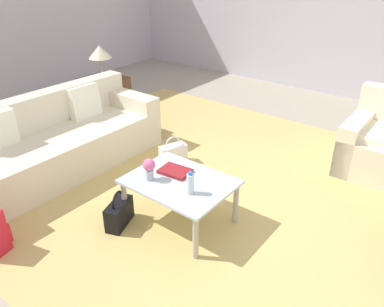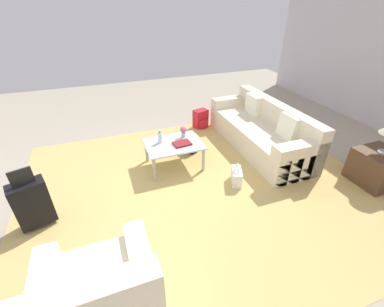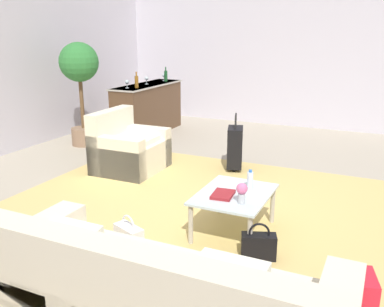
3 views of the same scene
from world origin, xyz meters
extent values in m
plane|color=#A89E89|center=(0.00, 0.00, 0.00)|extent=(12.00, 12.00, 0.00)
cube|color=tan|center=(-0.60, 0.20, 0.00)|extent=(5.20, 4.40, 0.01)
cube|color=beige|center=(-2.10, -0.60, 0.23)|extent=(0.90, 2.45, 0.45)
cube|color=beige|center=(-2.44, -0.60, 0.42)|extent=(0.22, 2.45, 0.84)
cube|color=beige|center=(-2.10, 0.50, 0.32)|extent=(0.90, 0.24, 0.64)
cube|color=white|center=(-2.28, -0.05, 0.63)|extent=(0.17, 0.40, 0.41)
cube|color=beige|center=(0.51, 1.60, 0.30)|extent=(0.21, 0.88, 0.60)
cube|color=silver|center=(-0.40, -0.50, 0.43)|extent=(0.92, 0.70, 0.02)
cylinder|color=#ADA899|center=(-0.81, -0.20, 0.21)|extent=(0.05, 0.05, 0.42)
cylinder|color=#ADA899|center=(0.01, -0.20, 0.21)|extent=(0.05, 0.05, 0.42)
cylinder|color=#ADA899|center=(-0.81, -0.80, 0.21)|extent=(0.05, 0.05, 0.42)
cylinder|color=#ADA899|center=(0.01, -0.80, 0.21)|extent=(0.05, 0.05, 0.42)
cylinder|color=silver|center=(-0.20, -0.60, 0.53)|extent=(0.06, 0.06, 0.18)
cylinder|color=#2D6BBC|center=(-0.20, -0.60, 0.63)|extent=(0.04, 0.04, 0.02)
cube|color=maroon|center=(-0.52, -0.42, 0.46)|extent=(0.30, 0.23, 0.03)
cylinder|color=#B2B7BC|center=(-0.62, -0.65, 0.49)|extent=(0.07, 0.07, 0.10)
sphere|color=#DB6693|center=(-0.62, -0.65, 0.59)|extent=(0.11, 0.11, 0.11)
cube|color=#513823|center=(-3.20, 1.00, 0.26)|extent=(0.61, 0.61, 0.52)
cylinder|color=#ADA899|center=(-3.20, 1.00, 0.54)|extent=(0.18, 0.18, 0.02)
cylinder|color=#ADA899|center=(-3.20, 1.00, 0.69)|extent=(0.04, 0.04, 0.29)
cone|color=beige|center=(-3.20, 1.00, 0.93)|extent=(0.35, 0.35, 0.19)
cube|color=white|center=(-1.16, 0.30, 0.12)|extent=(0.25, 0.35, 0.24)
torus|color=white|center=(-1.16, 0.30, 0.26)|extent=(0.09, 0.19, 0.20)
cube|color=black|center=(-0.80, -0.89, 0.12)|extent=(0.24, 0.35, 0.24)
torus|color=black|center=(-0.80, -0.89, 0.26)|extent=(0.09, 0.19, 0.20)
cube|color=red|center=(-1.43, -1.68, 0.12)|extent=(0.22, 0.11, 0.18)
camera|label=1|loc=(1.42, -2.66, 2.20)|focal=35.00mm
camera|label=2|loc=(0.58, 3.07, 2.49)|focal=24.00mm
camera|label=3|loc=(-4.29, -1.83, 2.06)|focal=40.00mm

